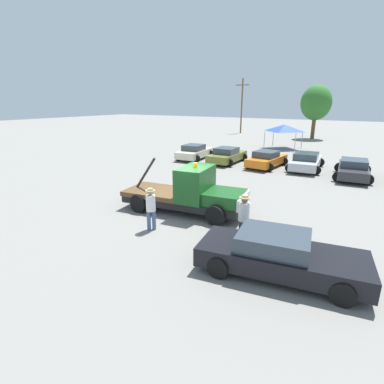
{
  "coord_description": "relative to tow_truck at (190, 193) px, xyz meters",
  "views": [
    {
      "loc": [
        7.44,
        -11.45,
        5.14
      ],
      "look_at": [
        0.5,
        0.0,
        1.05
      ],
      "focal_mm": 28.0,
      "sensor_mm": 36.0,
      "label": 1
    }
  ],
  "objects": [
    {
      "name": "parked_car_orange",
      "position": [
        -0.1,
        11.89,
        -0.3
      ],
      "size": [
        2.71,
        4.46,
        1.34
      ],
      "rotation": [
        0.0,
        0.0,
        1.46
      ],
      "color": "orange",
      "rests_on": "ground"
    },
    {
      "name": "parked_car_silver",
      "position": [
        2.79,
        12.65,
        -0.3
      ],
      "size": [
        2.74,
        4.94,
        1.34
      ],
      "rotation": [
        0.0,
        0.0,
        1.64
      ],
      "color": "#B7B7BC",
      "rests_on": "ground"
    },
    {
      "name": "person_at_hood",
      "position": [
        -0.31,
        -2.56,
        0.1
      ],
      "size": [
        0.4,
        0.4,
        1.79
      ],
      "rotation": [
        0.0,
        0.0,
        2.26
      ],
      "color": "#475B84",
      "rests_on": "ground"
    },
    {
      "name": "ground_plane",
      "position": [
        -0.36,
        -0.05,
        -0.95
      ],
      "size": [
        160.0,
        160.0,
        0.0
      ],
      "primitive_type": "plane",
      "color": "gray"
    },
    {
      "name": "parked_car_charcoal",
      "position": [
        6.13,
        11.54,
        -0.3
      ],
      "size": [
        2.68,
        4.94,
        1.34
      ],
      "rotation": [
        0.0,
        0.0,
        1.65
      ],
      "color": "#2D2D33",
      "rests_on": "ground"
    },
    {
      "name": "canopy_tent_blue",
      "position": [
        -1.59,
        22.46,
        1.32
      ],
      "size": [
        3.36,
        3.36,
        2.65
      ],
      "color": "#9E9EA3",
      "rests_on": "ground"
    },
    {
      "name": "tow_truck",
      "position": [
        0.0,
        0.0,
        0.0
      ],
      "size": [
        6.11,
        2.77,
        2.51
      ],
      "rotation": [
        0.0,
        0.0,
        0.13
      ],
      "color": "black",
      "rests_on": "ground"
    },
    {
      "name": "foreground_car",
      "position": [
        5.12,
        -3.15,
        -0.3
      ],
      "size": [
        5.2,
        2.65,
        1.34
      ],
      "rotation": [
        0.0,
        0.0,
        0.15
      ],
      "color": "black",
      "rests_on": "ground"
    },
    {
      "name": "utility_pole",
      "position": [
        -12.26,
        36.05,
        3.61
      ],
      "size": [
        2.2,
        0.24,
        8.59
      ],
      "color": "brown",
      "rests_on": "ground"
    },
    {
      "name": "parked_car_olive",
      "position": [
        -3.56,
        11.86,
        -0.3
      ],
      "size": [
        2.47,
        4.44,
        1.34
      ],
      "rotation": [
        0.0,
        0.0,
        1.57
      ],
      "color": "olive",
      "rests_on": "ground"
    },
    {
      "name": "parked_car_cream",
      "position": [
        -6.87,
        11.95,
        -0.3
      ],
      "size": [
        2.66,
        4.46,
        1.34
      ],
      "rotation": [
        0.0,
        0.0,
        1.65
      ],
      "color": "beige",
      "rests_on": "ground"
    },
    {
      "name": "tree_left",
      "position": [
        -0.5,
        33.76,
        3.91
      ],
      "size": [
        4.06,
        4.06,
        7.25
      ],
      "color": "brown",
      "rests_on": "ground"
    },
    {
      "name": "person_near_truck",
      "position": [
        3.37,
        -1.68,
        0.16
      ],
      "size": [
        0.42,
        0.42,
        1.88
      ],
      "rotation": [
        0.0,
        0.0,
        2.62
      ],
      "color": "#38383D",
      "rests_on": "ground"
    }
  ]
}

